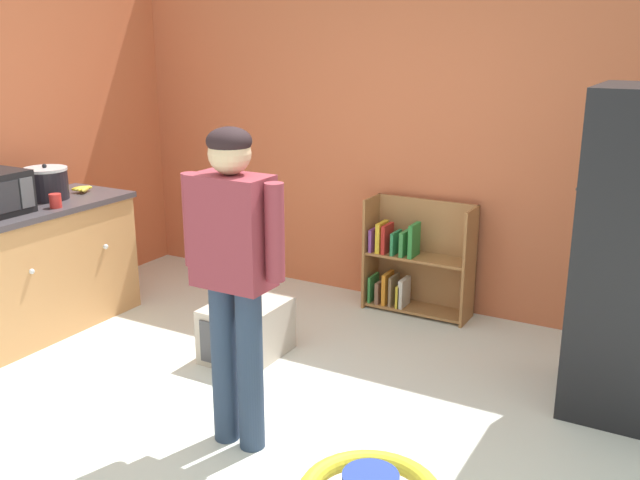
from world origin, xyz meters
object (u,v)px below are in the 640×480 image
Objects in this scene: bookshelf at (413,263)px; kitchen_counter at (2,279)px; pet_carrier at (247,330)px; red_cup at (55,201)px; banana_bunch at (84,189)px; standing_person at (233,262)px; crock_pot at (46,183)px.

kitchen_counter is at bearing -138.61° from bookshelf.
pet_carrier is (1.55, 0.62, -0.27)m from kitchen_counter.
kitchen_counter is 0.63m from red_cup.
pet_carrier is (-0.62, -1.29, -0.19)m from bookshelf.
bookshelf is 2.51m from banana_bunch.
kitchen_counter is 20.61× the size of red_cup.
banana_bunch is 0.48m from red_cup.
pet_carrier is (-0.56, 0.86, -0.80)m from standing_person.
standing_person is at bearing -16.74° from red_cup.
crock_pot is 1.92× the size of banana_bunch.
standing_person is 2.94× the size of pet_carrier.
banana_bunch is 1.67× the size of red_cup.
crock_pot reaches higher than pet_carrier.
pet_carrier is at bearing -115.76° from bookshelf.
red_cup reaches higher than bookshelf.
standing_person is 10.25× the size of banana_bunch.
bookshelf is (2.17, 1.91, -0.08)m from kitchen_counter.
standing_person is 2.33m from banana_bunch.
standing_person is (-0.06, -2.16, 0.61)m from bookshelf.
pet_carrier is 5.81× the size of red_cup.
pet_carrier is at bearing 12.43° from red_cup.
standing_person is at bearing -57.03° from pet_carrier.
banana_bunch is (-2.16, -1.15, 0.56)m from bookshelf.
standing_person reaches higher than kitchen_counter.
bookshelf is at bearing 39.03° from red_cup.
kitchen_counter is 12.37× the size of banana_bunch.
standing_person is at bearing -25.60° from banana_bunch.
red_cup reaches higher than banana_bunch.
bookshelf is 8.95× the size of red_cup.
kitchen_counter is 1.69m from pet_carrier.
bookshelf is 2.58m from red_cup.
kitchen_counter is 2.89m from bookshelf.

